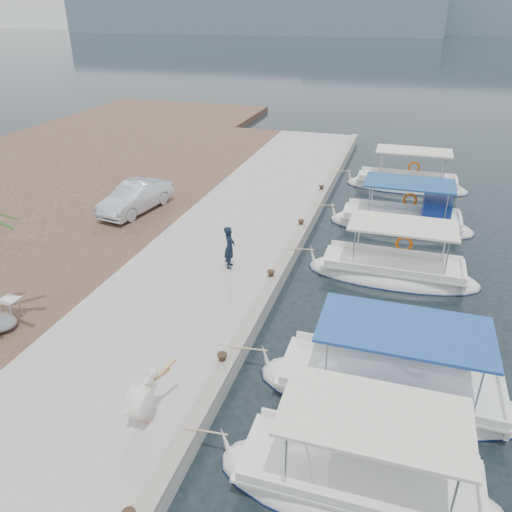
{
  "coord_description": "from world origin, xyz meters",
  "views": [
    {
      "loc": [
        3.77,
        -13.72,
        9.34
      ],
      "look_at": [
        -1.0,
        1.78,
        1.2
      ],
      "focal_mm": 35.0,
      "sensor_mm": 36.0,
      "label": 1
    }
  ],
  "objects": [
    {
      "name": "parked_car",
      "position": [
        -8.33,
        6.06,
        1.19
      ],
      "size": [
        2.12,
        4.38,
        1.38
      ],
      "primitive_type": "imported",
      "rotation": [
        0.0,
        0.0,
        -0.16
      ],
      "color": "silver",
      "rests_on": "cobblestone_strip"
    },
    {
      "name": "fishing_caique_e",
      "position": [
        3.96,
        14.82,
        0.13
      ],
      "size": [
        6.75,
        2.1,
        2.83
      ],
      "color": "white",
      "rests_on": "ground"
    },
    {
      "name": "fishing_caique_b",
      "position": [
        4.13,
        -2.89,
        0.12
      ],
      "size": [
        7.08,
        2.53,
        2.83
      ],
      "color": "white",
      "rests_on": "ground"
    },
    {
      "name": "ground",
      "position": [
        0.0,
        0.0,
        0.0
      ],
      "size": [
        400.0,
        400.0,
        0.0
      ],
      "primitive_type": "plane",
      "color": "black",
      "rests_on": "ground"
    },
    {
      "name": "fisherman",
      "position": [
        -2.08,
        1.95,
        1.32
      ],
      "size": [
        0.5,
        0.66,
        1.65
      ],
      "primitive_type": "imported",
      "rotation": [
        0.0,
        0.0,
        1.76
      ],
      "color": "black",
      "rests_on": "concrete_quay"
    },
    {
      "name": "distant_hills",
      "position": [
        29.61,
        201.49,
        7.61
      ],
      "size": [
        330.0,
        60.0,
        18.0
      ],
      "color": "slate",
      "rests_on": "ground"
    },
    {
      "name": "fishing_caique_a",
      "position": [
        3.69,
        -6.09,
        0.13
      ],
      "size": [
        6.2,
        2.33,
        2.83
      ],
      "color": "white",
      "rests_on": "ground"
    },
    {
      "name": "concrete_quay",
      "position": [
        -3.0,
        5.0,
        0.25
      ],
      "size": [
        6.0,
        40.0,
        0.5
      ],
      "primitive_type": "cube",
      "color": "#9F9E99",
      "rests_on": "ground"
    },
    {
      "name": "cobblestone_strip",
      "position": [
        -8.0,
        5.0,
        0.25
      ],
      "size": [
        4.0,
        40.0,
        0.5
      ],
      "primitive_type": "cube",
      "color": "#4C3228",
      "rests_on": "ground"
    },
    {
      "name": "mooring_bollards",
      "position": [
        -0.35,
        1.5,
        0.69
      ],
      "size": [
        0.28,
        20.28,
        0.33
      ],
      "color": "black",
      "rests_on": "concrete_quay"
    },
    {
      "name": "pelican",
      "position": [
        -1.39,
        -6.01,
        1.15
      ],
      "size": [
        0.89,
        1.61,
        1.26
      ],
      "color": "tan",
      "rests_on": "concrete_quay"
    },
    {
      "name": "folding_table",
      "position": [
        -7.43,
        -3.39,
        1.02
      ],
      "size": [
        0.55,
        0.55,
        0.73
      ],
      "color": "silver",
      "rests_on": "cobblestone_strip"
    },
    {
      "name": "quay_curb",
      "position": [
        -0.22,
        5.0,
        0.56
      ],
      "size": [
        0.44,
        40.0,
        0.12
      ],
      "primitive_type": "cube",
      "color": "gray",
      "rests_on": "concrete_quay"
    },
    {
      "name": "fishing_caique_d",
      "position": [
        4.01,
        8.97,
        0.2
      ],
      "size": [
        6.63,
        2.43,
        2.83
      ],
      "color": "white",
      "rests_on": "ground"
    },
    {
      "name": "fishing_caique_c",
      "position": [
        3.82,
        3.85,
        0.13
      ],
      "size": [
        6.47,
        2.23,
        2.83
      ],
      "color": "white",
      "rests_on": "ground"
    }
  ]
}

